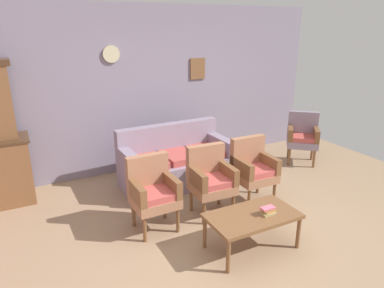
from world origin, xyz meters
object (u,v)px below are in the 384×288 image
armchair_by_doorway (211,178)px  armchair_row_middle (253,167)px  book_stack_on_table (268,211)px  armchair_near_cabinet (153,190)px  wingback_chair_by_fireplace (303,135)px  coffee_table (252,218)px  floral_couch (176,163)px

armchair_by_doorway → armchair_row_middle: bearing=2.4°
armchair_by_doorway → book_stack_on_table: (0.16, -0.97, -0.03)m
armchair_near_cabinet → book_stack_on_table: 1.36m
wingback_chair_by_fireplace → coffee_table: wingback_chair_by_fireplace is taller
armchair_near_cabinet → armchair_row_middle: (1.50, 0.03, 0.00)m
armchair_row_middle → armchair_by_doorway: bearing=-177.6°
floral_couch → coffee_table: bearing=-89.4°
floral_couch → wingback_chair_by_fireplace: bearing=-4.9°
floral_couch → armchair_row_middle: (0.71, -1.01, 0.17)m
coffee_table → book_stack_on_table: bearing=-26.7°
coffee_table → armchair_near_cabinet: bearing=132.1°
wingback_chair_by_fireplace → coffee_table: 2.94m
armchair_row_middle → book_stack_on_table: bearing=-118.3°
armchair_near_cabinet → coffee_table: size_ratio=0.90×
armchair_by_doorway → coffee_table: (0.01, -0.90, -0.12)m
floral_couch → armchair_by_doorway: (0.01, -1.04, 0.17)m
armchair_near_cabinet → armchair_by_doorway: bearing=0.4°
floral_couch → book_stack_on_table: 2.02m
armchair_by_doorway → coffee_table: 0.91m
armchair_by_doorway → armchair_near_cabinet: bearing=-179.6°
armchair_near_cabinet → armchair_row_middle: size_ratio=1.00×
armchair_near_cabinet → floral_couch: bearing=53.0°
armchair_by_doorway → book_stack_on_table: bearing=-80.8°
armchair_by_doorway → book_stack_on_table: armchair_by_doorway is taller
armchair_row_middle → coffee_table: armchair_row_middle is taller
book_stack_on_table → armchair_near_cabinet: bearing=134.6°
floral_couch → wingback_chair_by_fireplace: same height
armchair_by_doorway → wingback_chair_by_fireplace: bearing=19.2°
coffee_table → armchair_by_doorway: bearing=90.5°
coffee_table → book_stack_on_table: (0.15, -0.08, 0.09)m
floral_couch → armchair_near_cabinet: (-0.79, -1.04, 0.17)m
coffee_table → wingback_chair_by_fireplace: bearing=36.1°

